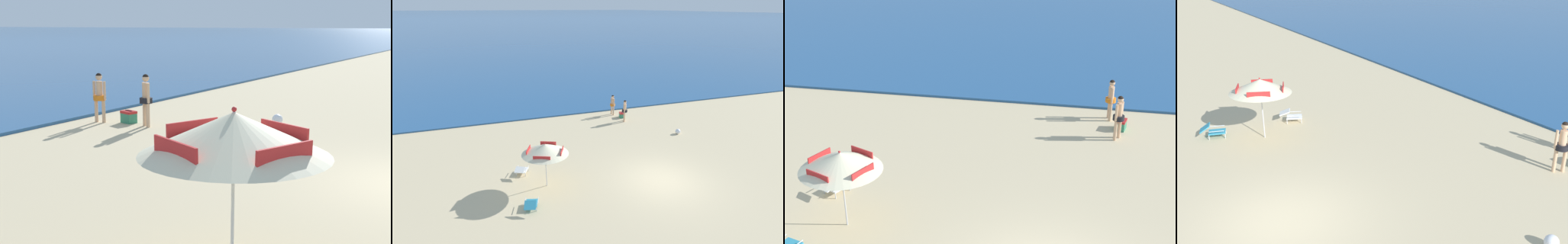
% 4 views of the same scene
% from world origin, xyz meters
% --- Properties ---
extents(ground_plane, '(800.00, 800.00, 0.00)m').
position_xyz_m(ground_plane, '(0.00, 0.00, 0.00)').
color(ground_plane, '#D1BA8E').
extents(beach_umbrella_striped_main, '(3.15, 3.15, 2.31)m').
position_xyz_m(beach_umbrella_striped_main, '(-5.62, 1.43, 1.99)').
color(beach_umbrella_striped_main, silver).
rests_on(beach_umbrella_striped_main, ground).
extents(lounge_chair_under_umbrella, '(0.84, 1.00, 0.50)m').
position_xyz_m(lounge_chair_under_umbrella, '(-6.65, 2.90, 0.28)').
color(lounge_chair_under_umbrella, white).
rests_on(lounge_chair_under_umbrella, ground).
extents(lounge_chair_beside_umbrella, '(0.76, 1.00, 0.53)m').
position_xyz_m(lounge_chair_beside_umbrella, '(-6.64, -0.19, 0.27)').
color(lounge_chair_beside_umbrella, teal).
rests_on(lounge_chair_beside_umbrella, ground).
extents(person_standing_beside, '(0.41, 0.44, 1.68)m').
position_xyz_m(person_standing_beside, '(1.88, 8.42, 0.97)').
color(person_standing_beside, '#D8A87F').
rests_on(person_standing_beside, ground).
extents(beach_ball, '(0.35, 0.35, 0.35)m').
position_xyz_m(beach_ball, '(4.33, 4.96, 0.18)').
color(beach_ball, white).
rests_on(beach_ball, ground).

